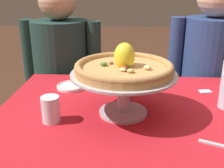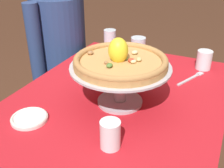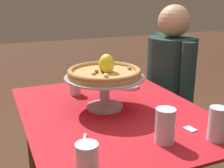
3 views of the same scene
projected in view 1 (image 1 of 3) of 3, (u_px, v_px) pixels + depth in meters
The scene contains 8 objects.
dining_table at pixel (136, 141), 1.06m from camera, with size 1.06×0.82×0.75m.
pizza_stand at pixel (124, 85), 0.96m from camera, with size 0.38×0.38×0.16m.
pizza at pixel (124, 67), 0.94m from camera, with size 0.34×0.34×0.11m.
water_glass_side_left at pixel (51, 111), 0.93m from camera, with size 0.06×0.06×0.09m.
side_plate at pixel (71, 86), 1.24m from camera, with size 0.13×0.13×0.02m.
sugar_packet at pixel (205, 91), 1.20m from camera, with size 0.05×0.04×0.01m, color silver.
diner_left at pixel (63, 89), 1.68m from camera, with size 0.48×0.36×1.21m.
diner_right at pixel (206, 91), 1.61m from camera, with size 0.47×0.35×1.25m.
Camera 1 is at (-0.04, -0.92, 1.20)m, focal length 43.43 mm.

